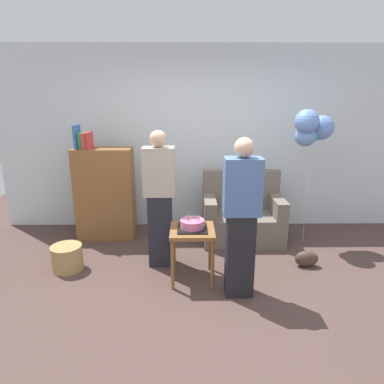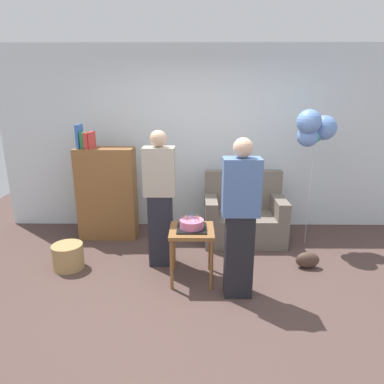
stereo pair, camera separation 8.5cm
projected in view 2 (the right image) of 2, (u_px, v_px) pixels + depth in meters
name	position (u px, v px, depth m)	size (l,w,h in m)	color
ground_plane	(203.00, 295.00, 3.55)	(8.00, 8.00, 0.00)	#4C3833
wall_back	(201.00, 139.00, 5.14)	(6.00, 0.10, 2.70)	silver
couch	(244.00, 217.00, 4.83)	(1.10, 0.70, 0.96)	#6B6056
bookshelf	(107.00, 192.00, 4.84)	(0.80, 0.36, 1.62)	brown
side_table	(192.00, 237.00, 3.72)	(0.48, 0.48, 0.61)	brown
birthday_cake	(192.00, 225.00, 3.68)	(0.32, 0.32, 0.17)	black
person_blowing_candles	(160.00, 199.00, 3.99)	(0.36, 0.22, 1.63)	#23232D
person_holding_cake	(240.00, 219.00, 3.34)	(0.36, 0.22, 1.63)	black
wicker_basket	(68.00, 256.00, 4.06)	(0.36, 0.36, 0.30)	#A88451
handbag	(307.00, 260.00, 4.08)	(0.28, 0.14, 0.20)	#473328
balloon_bunch	(314.00, 129.00, 4.35)	(0.56, 0.45, 1.83)	silver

